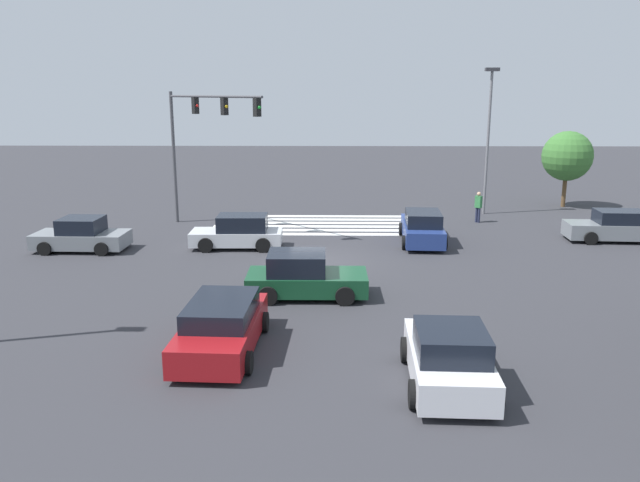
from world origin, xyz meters
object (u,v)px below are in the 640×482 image
(car_0, at_px, (304,277))
(car_5, at_px, (222,326))
(car_4, at_px, (422,228))
(street_light_pole_b, at_px, (489,129))
(car_1, at_px, (239,233))
(car_6, at_px, (618,227))
(pedestrian, at_px, (478,205))
(tree_corner_b, at_px, (567,156))
(car_2, at_px, (449,358))
(car_3, at_px, (81,236))
(traffic_signal_mast, at_px, (199,128))

(car_0, distance_m, car_5, 5.30)
(car_4, distance_m, car_5, 15.15)
(car_0, distance_m, street_light_pole_b, 19.31)
(car_1, bearing_deg, car_6, -176.06)
(car_1, relative_size, pedestrian, 2.46)
(tree_corner_b, bearing_deg, car_2, 64.50)
(street_light_pole_b, bearing_deg, car_2, 74.41)
(street_light_pole_b, bearing_deg, car_5, 59.02)
(car_0, relative_size, car_6, 0.87)
(car_0, height_order, car_4, car_0)
(car_2, relative_size, pedestrian, 2.43)
(car_3, relative_size, tree_corner_b, 0.88)
(car_1, height_order, car_5, car_1)
(street_light_pole_b, xyz_separation_m, tree_corner_b, (-5.66, -2.42, -1.84))
(traffic_signal_mast, bearing_deg, tree_corner_b, 62.79)
(car_3, relative_size, street_light_pole_b, 0.50)
(car_6, bearing_deg, car_1, 8.56)
(car_4, distance_m, street_light_pole_b, 9.92)
(car_4, xyz_separation_m, car_5, (7.58, 13.12, -0.03))
(car_3, relative_size, car_4, 0.86)
(car_0, xyz_separation_m, car_6, (-15.12, -8.76, -0.03))
(car_0, bearing_deg, car_1, 114.96)
(car_2, relative_size, car_5, 0.87)
(traffic_signal_mast, xyz_separation_m, car_4, (-11.29, 2.96, -4.63))
(car_4, bearing_deg, pedestrian, -34.41)
(pedestrian, relative_size, street_light_pole_b, 0.20)
(car_5, distance_m, car_6, 21.98)
(pedestrian, height_order, tree_corner_b, tree_corner_b)
(car_3, distance_m, car_4, 16.14)
(traffic_signal_mast, bearing_deg, car_3, -90.41)
(car_3, xyz_separation_m, car_5, (-8.46, 11.39, 0.03))
(pedestrian, height_order, street_light_pole_b, street_light_pole_b)
(car_2, xyz_separation_m, car_6, (-11.22, -15.72, -0.03))
(car_4, bearing_deg, tree_corner_b, -42.99)
(traffic_signal_mast, distance_m, car_1, 6.67)
(traffic_signal_mast, xyz_separation_m, car_3, (4.76, 4.69, -4.69))
(traffic_signal_mast, relative_size, car_6, 1.45)
(car_4, distance_m, pedestrian, 6.27)
(tree_corner_b, bearing_deg, car_4, 43.53)
(car_3, height_order, street_light_pole_b, street_light_pole_b)
(car_2, distance_m, car_6, 19.32)
(car_3, xyz_separation_m, tree_corner_b, (-26.51, -11.67, 2.55))
(car_5, distance_m, street_light_pole_b, 24.46)
(car_0, bearing_deg, tree_corner_b, 48.46)
(street_light_pole_b, bearing_deg, car_4, 57.42)
(pedestrian, bearing_deg, street_light_pole_b, -153.90)
(car_3, xyz_separation_m, pedestrian, (-19.89, -6.67, 0.29))
(traffic_signal_mast, height_order, car_2, traffic_signal_mast)
(car_0, relative_size, car_2, 1.02)
(traffic_signal_mast, height_order, car_4, traffic_signal_mast)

